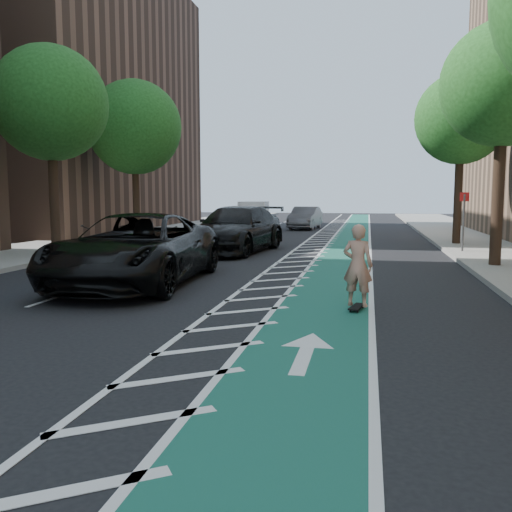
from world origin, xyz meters
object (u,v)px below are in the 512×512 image
(suv_near, at_px, (136,249))
(suv_far, at_px, (236,229))
(skateboarder, at_px, (358,265))
(barrel_a, at_px, (165,255))

(suv_near, height_order, suv_far, suv_far)
(skateboarder, height_order, barrel_a, skateboarder)
(suv_near, relative_size, barrel_a, 7.81)
(skateboarder, height_order, suv_near, suv_near)
(suv_near, xyz_separation_m, suv_far, (0.63, 8.57, 0.01))
(skateboarder, distance_m, suv_near, 6.22)
(barrel_a, bearing_deg, suv_far, 76.97)
(skateboarder, xyz_separation_m, barrel_a, (-6.39, 5.62, -0.53))
(suv_far, bearing_deg, skateboarder, -56.62)
(skateboarder, relative_size, suv_far, 0.26)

